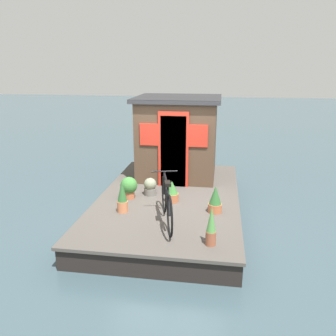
% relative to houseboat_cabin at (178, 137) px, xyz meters
% --- Properties ---
extents(ground_plane, '(60.00, 60.00, 0.00)m').
position_rel_houseboat_cabin_xyz_m(ground_plane, '(-1.49, 0.00, -1.49)').
color(ground_plane, '#384C54').
extents(houseboat_deck, '(5.20, 3.07, 0.45)m').
position_rel_houseboat_cabin_xyz_m(houseboat_deck, '(-1.49, 0.00, -1.26)').
color(houseboat_deck, '#4C4742').
rests_on(houseboat_deck, ground_plane).
extents(houseboat_cabin, '(1.91, 2.12, 2.05)m').
position_rel_houseboat_cabin_xyz_m(houseboat_cabin, '(0.00, 0.00, 0.00)').
color(houseboat_cabin, '#4C3828').
rests_on(houseboat_cabin, houseboat_deck).
extents(bicycle, '(1.71, 0.59, 0.88)m').
position_rel_houseboat_cabin_xyz_m(bicycle, '(-2.88, -0.16, -0.63)').
color(bicycle, black).
rests_on(bicycle, houseboat_deck).
extents(potted_plant_lavender, '(0.28, 0.28, 0.39)m').
position_rel_houseboat_cabin_xyz_m(potted_plant_lavender, '(-1.52, 0.43, -0.84)').
color(potted_plant_lavender, slate).
rests_on(potted_plant_lavender, houseboat_deck).
extents(potted_plant_ivy, '(0.37, 0.37, 0.48)m').
position_rel_houseboat_cabin_xyz_m(potted_plant_ivy, '(-1.80, 0.85, -0.77)').
color(potted_plant_ivy, '#B2603D').
rests_on(potted_plant_ivy, houseboat_deck).
extents(potted_plant_succulent, '(0.22, 0.22, 0.64)m').
position_rel_houseboat_cabin_xyz_m(potted_plant_succulent, '(-2.53, 0.79, -0.73)').
color(potted_plant_succulent, '#C6754C').
rests_on(potted_plant_succulent, houseboat_deck).
extents(potted_plant_geranium, '(0.29, 0.29, 0.46)m').
position_rel_houseboat_cabin_xyz_m(potted_plant_geranium, '(-1.83, -0.11, -0.82)').
color(potted_plant_geranium, '#B2603D').
rests_on(potted_plant_geranium, houseboat_deck).
extents(potted_plant_rosemary, '(0.17, 0.17, 0.68)m').
position_rel_houseboat_cabin_xyz_m(potted_plant_rosemary, '(-3.60, -0.99, -0.72)').
color(potted_plant_rosemary, '#935138').
rests_on(potted_plant_rosemary, houseboat_deck).
extents(potted_plant_fern, '(0.27, 0.27, 0.55)m').
position_rel_houseboat_cabin_xyz_m(potted_plant_fern, '(-2.27, -1.03, -0.77)').
color(potted_plant_fern, '#B2603D').
rests_on(potted_plant_fern, houseboat_deck).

